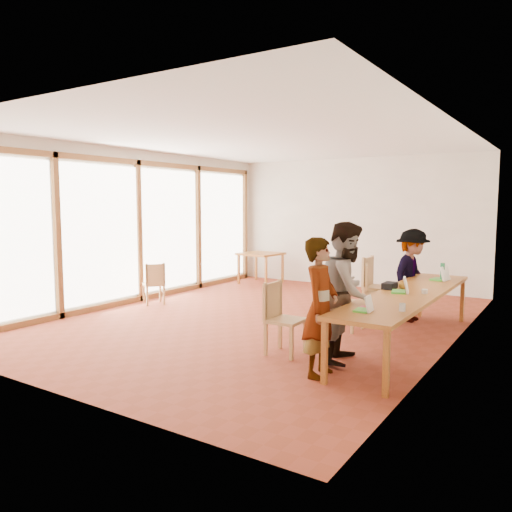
{
  "coord_description": "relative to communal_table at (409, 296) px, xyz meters",
  "views": [
    {
      "loc": [
        4.37,
        -7.05,
        1.95
      ],
      "look_at": [
        0.01,
        -0.28,
        1.1
      ],
      "focal_mm": 35.0,
      "sensor_mm": 36.0,
      "label": 1
    }
  ],
  "objects": [
    {
      "name": "side_table",
      "position": [
        -4.6,
        3.52,
        -0.03
      ],
      "size": [
        0.9,
        0.9,
        0.75
      ],
      "rotation": [
        0.0,
        0.0,
        -0.1
      ],
      "color": "#B07027",
      "rests_on": "ground"
    },
    {
      "name": "black_pouch",
      "position": [
        -0.31,
        0.13,
        0.09
      ],
      "size": [
        0.16,
        0.26,
        0.09
      ],
      "primitive_type": "cube",
      "color": "black",
      "rests_on": "communal_table"
    },
    {
      "name": "person_near",
      "position": [
        -0.51,
        -1.7,
        0.08
      ],
      "size": [
        0.44,
        0.61,
        1.58
      ],
      "primitive_type": "imported",
      "rotation": [
        0.0,
        0.0,
        1.68
      ],
      "color": "gray",
      "rests_on": "ground"
    },
    {
      "name": "wall_front",
      "position": [
        -2.5,
        -3.68,
        0.8
      ],
      "size": [
        6.0,
        0.1,
        3.0
      ],
      "primitive_type": "cube",
      "color": "silver",
      "rests_on": "ground"
    },
    {
      "name": "chair_spare",
      "position": [
        -4.93,
        0.19,
        -0.21
      ],
      "size": [
        0.52,
        0.52,
        0.43
      ],
      "rotation": [
        0.0,
        0.0,
        2.56
      ],
      "color": "tan",
      "rests_on": "ground"
    },
    {
      "name": "laptop_far",
      "position": [
        0.13,
        1.33,
        0.11
      ],
      "size": [
        0.27,
        0.3,
        0.23
      ],
      "rotation": [
        0.0,
        0.0,
        -0.16
      ],
      "color": "#4DC43A",
      "rests_on": "communal_table"
    },
    {
      "name": "chair_far",
      "position": [
        -0.95,
        1.21,
        -0.13
      ],
      "size": [
        0.56,
        0.56,
        0.5
      ],
      "rotation": [
        0.0,
        0.0,
        0.35
      ],
      "color": "tan",
      "rests_on": "ground"
    },
    {
      "name": "person_far",
      "position": [
        -0.39,
        1.54,
        0.07
      ],
      "size": [
        0.7,
        1.06,
        1.54
      ],
      "primitive_type": "imported",
      "rotation": [
        0.0,
        0.0,
        1.44
      ],
      "color": "gray",
      "rests_on": "ground"
    },
    {
      "name": "chair_near",
      "position": [
        -1.33,
        -1.22,
        -0.13
      ],
      "size": [
        0.44,
        0.44,
        0.5
      ],
      "rotation": [
        0.0,
        0.0,
        0.01
      ],
      "color": "tan",
      "rests_on": "ground"
    },
    {
      "name": "person_mid",
      "position": [
        -0.46,
        -1.04,
        0.16
      ],
      "size": [
        0.77,
        0.93,
        1.73
      ],
      "primitive_type": "imported",
      "rotation": [
        0.0,
        0.0,
        1.72
      ],
      "color": "gray",
      "rests_on": "ground"
    },
    {
      "name": "green_bottle",
      "position": [
        0.15,
        1.3,
        0.19
      ],
      "size": [
        0.07,
        0.07,
        0.28
      ],
      "primitive_type": "cylinder",
      "color": "#1F7643",
      "rests_on": "communal_table"
    },
    {
      "name": "wall_right",
      "position": [
        0.5,
        0.32,
        0.8
      ],
      "size": [
        0.1,
        8.0,
        3.0
      ],
      "primitive_type": "cube",
      "color": "silver",
      "rests_on": "ground"
    },
    {
      "name": "pink_phone",
      "position": [
        -0.17,
        -1.3,
        0.05
      ],
      "size": [
        0.05,
        0.1,
        0.01
      ],
      "primitive_type": "cube",
      "color": "#E94064",
      "rests_on": "communal_table"
    },
    {
      "name": "yellow_mug",
      "position": [
        -0.15,
        0.25,
        0.1
      ],
      "size": [
        0.16,
        0.16,
        0.1
      ],
      "primitive_type": "imported",
      "rotation": [
        0.0,
        0.0,
        0.28
      ],
      "color": "#BF8325",
      "rests_on": "communal_table"
    },
    {
      "name": "chair_empty",
      "position": [
        -1.09,
        1.65,
        -0.08
      ],
      "size": [
        0.48,
        0.48,
        0.54
      ],
      "rotation": [
        0.0,
        0.0,
        -0.01
      ],
      "color": "tan",
      "rests_on": "ground"
    },
    {
      "name": "wall_back",
      "position": [
        -2.5,
        4.32,
        0.8
      ],
      "size": [
        6.0,
        0.1,
        3.0
      ],
      "primitive_type": "cube",
      "color": "silver",
      "rests_on": "ground"
    },
    {
      "name": "window_wall",
      "position": [
        -5.46,
        0.32,
        0.8
      ],
      "size": [
        0.1,
        8.0,
        3.0
      ],
      "primitive_type": "cube",
      "color": "white",
      "rests_on": "ground"
    },
    {
      "name": "clear_glass",
      "position": [
        0.28,
        -1.24,
        0.09
      ],
      "size": [
        0.07,
        0.07,
        0.09
      ],
      "primitive_type": "cylinder",
      "color": "silver",
      "rests_on": "communal_table"
    },
    {
      "name": "ceiling",
      "position": [
        -2.5,
        0.32,
        2.32
      ],
      "size": [
        6.0,
        8.0,
        0.04
      ],
      "primitive_type": "cube",
      "color": "white",
      "rests_on": "wall_back"
    },
    {
      "name": "condiment_cup",
      "position": [
        0.21,
        0.01,
        0.08
      ],
      "size": [
        0.08,
        0.08,
        0.06
      ],
      "primitive_type": "cylinder",
      "color": "white",
      "rests_on": "communal_table"
    },
    {
      "name": "chair_mid",
      "position": [
        -1.14,
        0.4,
        -0.15
      ],
      "size": [
        0.45,
        0.45,
        0.48
      ],
      "rotation": [
        0.0,
        0.0,
        -0.08
      ],
      "color": "tan",
      "rests_on": "ground"
    },
    {
      "name": "laptop_near",
      "position": [
        -0.06,
        -1.48,
        0.1
      ],
      "size": [
        0.2,
        0.23,
        0.18
      ],
      "rotation": [
        0.0,
        0.0,
        0.08
      ],
      "color": "#4DC43A",
      "rests_on": "communal_table"
    },
    {
      "name": "laptop_mid",
      "position": [
        -0.06,
        -0.09,
        0.11
      ],
      "size": [
        0.27,
        0.3,
        0.22
      ],
      "rotation": [
        0.0,
        0.0,
        0.24
      ],
      "color": "#4DC43A",
      "rests_on": "communal_table"
    },
    {
      "name": "ground",
      "position": [
        -2.5,
        0.32,
        -0.7
      ],
      "size": [
        8.0,
        8.0,
        0.0
      ],
      "primitive_type": "plane",
      "color": "maroon",
      "rests_on": "ground"
    },
    {
      "name": "communal_table",
      "position": [
        0.0,
        0.0,
        0.0
      ],
      "size": [
        0.8,
        4.0,
        0.75
      ],
      "color": "#B07027",
      "rests_on": "ground"
    }
  ]
}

